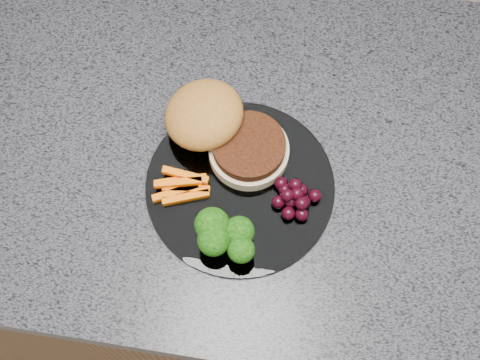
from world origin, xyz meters
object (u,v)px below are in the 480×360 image
(grape_bunch, at_px, (294,198))
(burger, at_px, (220,129))
(island_cabinet, at_px, (261,245))
(plate, at_px, (240,186))

(grape_bunch, bearing_deg, burger, 145.14)
(island_cabinet, distance_m, burger, 0.51)
(burger, xyz_separation_m, grape_bunch, (0.11, -0.08, -0.01))
(plate, height_order, burger, burger)
(burger, bearing_deg, grape_bunch, -24.22)
(plate, distance_m, grape_bunch, 0.08)
(island_cabinet, xyz_separation_m, plate, (-0.03, -0.06, 0.47))
(burger, relative_size, grape_bunch, 3.00)
(island_cabinet, bearing_deg, burger, 176.81)
(island_cabinet, relative_size, grape_bunch, 18.24)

